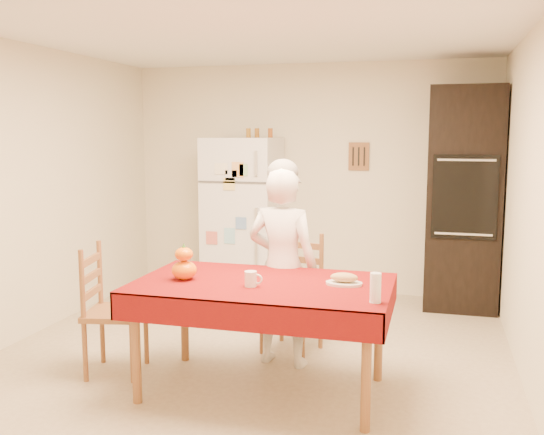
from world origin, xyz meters
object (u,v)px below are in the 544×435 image
at_px(chair_left, 107,305).
at_px(coffee_mug, 251,279).
at_px(seated_woman, 283,267).
at_px(wine_glass, 376,288).
at_px(bread_plate, 344,283).
at_px(pumpkin_lower, 184,270).
at_px(refrigerator, 243,216).
at_px(oven_cabinet, 463,199).
at_px(dining_table, 263,292).
at_px(chair_far, 295,288).

relative_size(chair_left, coffee_mug, 9.50).
height_order(seated_woman, wine_glass, seated_woman).
xyz_separation_m(chair_left, wine_glass, (1.96, -0.32, 0.34)).
distance_m(wine_glass, bread_plate, 0.44).
bearing_deg(pumpkin_lower, refrigerator, 98.89).
relative_size(oven_cabinet, wine_glass, 12.50).
bearing_deg(seated_woman, pumpkin_lower, 54.95).
relative_size(dining_table, bread_plate, 7.08).
bearing_deg(seated_woman, chair_left, 29.96).
height_order(refrigerator, chair_left, refrigerator).
height_order(chair_left, seated_woman, seated_woman).
bearing_deg(chair_far, seated_woman, -80.39).
distance_m(refrigerator, oven_cabinet, 2.29).
bearing_deg(bread_plate, chair_left, -178.45).
xyz_separation_m(refrigerator, chair_left, (-0.26, -2.40, -0.34)).
xyz_separation_m(coffee_mug, wine_glass, (0.82, -0.17, 0.04)).
xyz_separation_m(oven_cabinet, seated_woman, (-1.35, -1.94, -0.35)).
bearing_deg(pumpkin_lower, coffee_mug, -7.35).
relative_size(pumpkin_lower, bread_plate, 0.71).
bearing_deg(bread_plate, oven_cabinet, 71.12).
relative_size(oven_cabinet, chair_left, 2.32).
bearing_deg(oven_cabinet, chair_left, -136.09).
distance_m(dining_table, pumpkin_lower, 0.55).
height_order(dining_table, wine_glass, wine_glass).
bearing_deg(pumpkin_lower, oven_cabinet, 53.34).
distance_m(dining_table, bread_plate, 0.54).
relative_size(dining_table, chair_far, 1.79).
xyz_separation_m(chair_left, bread_plate, (1.72, 0.05, 0.26)).
bearing_deg(pumpkin_lower, bread_plate, 7.29).
relative_size(seated_woman, bread_plate, 6.26).
xyz_separation_m(dining_table, seated_woman, (0.00, 0.53, 0.06)).
bearing_deg(chair_left, seated_woman, -78.68).
bearing_deg(wine_glass, oven_cabinet, 78.10).
bearing_deg(refrigerator, coffee_mug, -70.98).
relative_size(chair_left, bread_plate, 3.96).
bearing_deg(coffee_mug, chair_left, 172.37).
xyz_separation_m(refrigerator, coffee_mug, (0.88, -2.56, -0.04)).
distance_m(refrigerator, coffee_mug, 2.70).
distance_m(refrigerator, chair_far, 1.86).
xyz_separation_m(refrigerator, bread_plate, (1.46, -2.36, -0.08)).
distance_m(seated_woman, pumpkin_lower, 0.80).
relative_size(dining_table, chair_left, 1.79).
bearing_deg(chair_left, coffee_mug, -109.30).
bearing_deg(chair_far, oven_cabinet, 63.56).
height_order(refrigerator, chair_far, refrigerator).
height_order(coffee_mug, pumpkin_lower, pumpkin_lower).
xyz_separation_m(refrigerator, pumpkin_lower, (0.39, -2.49, -0.02)).
distance_m(dining_table, coffee_mug, 0.18).
bearing_deg(bread_plate, seated_woman, 139.22).
height_order(pumpkin_lower, bread_plate, pumpkin_lower).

